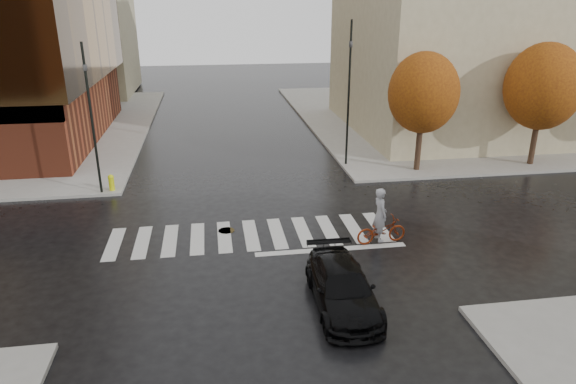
% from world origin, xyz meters
% --- Properties ---
extents(ground, '(120.00, 120.00, 0.00)m').
position_xyz_m(ground, '(0.00, 0.00, 0.00)').
color(ground, black).
rests_on(ground, ground).
extents(sidewalk_ne, '(30.00, 30.00, 0.15)m').
position_xyz_m(sidewalk_ne, '(21.00, 21.00, 0.07)').
color(sidewalk_ne, gray).
rests_on(sidewalk_ne, ground).
extents(crosswalk, '(12.00, 3.00, 0.01)m').
position_xyz_m(crosswalk, '(0.00, 0.50, 0.01)').
color(crosswalk, silver).
rests_on(crosswalk, ground).
extents(building_ne_tan, '(16.00, 16.00, 18.00)m').
position_xyz_m(building_ne_tan, '(17.00, 17.00, 9.15)').
color(building_ne_tan, tan).
rests_on(building_ne_tan, sidewalk_ne).
extents(tree_ne_a, '(3.80, 3.80, 6.50)m').
position_xyz_m(tree_ne_a, '(10.00, 7.40, 4.46)').
color(tree_ne_a, '#312116').
rests_on(tree_ne_a, sidewalk_ne).
extents(tree_ne_b, '(4.20, 4.20, 6.89)m').
position_xyz_m(tree_ne_b, '(17.00, 7.40, 4.62)').
color(tree_ne_b, '#312116').
rests_on(tree_ne_b, sidewalk_ne).
extents(sedan, '(1.94, 4.60, 1.32)m').
position_xyz_m(sedan, '(2.43, -5.15, 0.66)').
color(sedan, black).
rests_on(sedan, ground).
extents(cyclist, '(2.11, 0.92, 2.33)m').
position_xyz_m(cyclist, '(5.07, -1.00, 0.80)').
color(cyclist, maroon).
rests_on(cyclist, ground).
extents(traffic_light_nw, '(0.23, 0.21, 7.25)m').
position_xyz_m(traffic_light_nw, '(-6.98, 6.30, 4.27)').
color(traffic_light_nw, black).
rests_on(traffic_light_nw, sidewalk_nw).
extents(traffic_light_ne, '(0.18, 0.21, 8.04)m').
position_xyz_m(traffic_light_ne, '(6.30, 9.00, 4.82)').
color(traffic_light_ne, black).
rests_on(traffic_light_ne, sidewalk_ne).
extents(fire_hydrant, '(0.30, 0.30, 0.83)m').
position_xyz_m(fire_hydrant, '(-6.50, 6.50, 0.61)').
color(fire_hydrant, '#CCD20C').
rests_on(fire_hydrant, sidewalk_nw).
extents(manhole, '(0.69, 0.69, 0.01)m').
position_xyz_m(manhole, '(-0.99, 1.08, 0.01)').
color(manhole, '#443618').
rests_on(manhole, ground).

